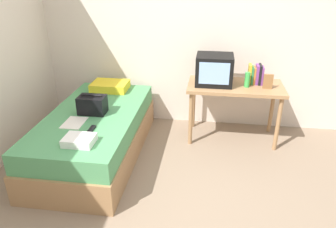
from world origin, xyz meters
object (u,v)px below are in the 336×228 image
object	(u,v)px
pillow	(110,86)
magazine	(74,123)
water_bottle	(247,80)
handbag	(92,105)
book_row	(256,75)
desk	(235,92)
tv	(214,70)
picture_frame	(268,82)
remote_dark	(91,129)
folded_towel	(79,140)
bed	(96,134)

from	to	relation	value
pillow	magazine	distance (m)	1.02
water_bottle	handbag	size ratio (longest dim) A/B	0.60
book_row	pillow	world-z (taller)	book_row
desk	pillow	size ratio (longest dim) A/B	2.47
handbag	tv	bearing A→B (deg)	26.27
desk	handbag	world-z (taller)	handbag
pillow	picture_frame	bearing A→B (deg)	-4.99
desk	pillow	world-z (taller)	desk
book_row	pillow	bearing A→B (deg)	179.71
magazine	remote_dark	distance (m)	0.27
pillow	remote_dark	size ratio (longest dim) A/B	3.01
desk	magazine	size ratio (longest dim) A/B	4.00
picture_frame	pillow	world-z (taller)	picture_frame
handbag	pillow	bearing A→B (deg)	92.62
book_row	remote_dark	size ratio (longest dim) A/B	1.55
picture_frame	magazine	distance (m)	2.26
water_bottle	folded_towel	bearing A→B (deg)	-141.65
bed	folded_towel	size ratio (longest dim) A/B	7.14
picture_frame	remote_dark	world-z (taller)	picture_frame
book_row	pillow	distance (m)	1.89
bed	folded_towel	bearing A→B (deg)	-80.22
bed	picture_frame	world-z (taller)	picture_frame
pillow	folded_towel	xyz separation A→B (m)	(0.15, -1.42, -0.02)
desk	tv	world-z (taller)	tv
water_bottle	magazine	bearing A→B (deg)	-154.56
desk	picture_frame	bearing A→B (deg)	-12.39
picture_frame	book_row	bearing A→B (deg)	127.89
pillow	remote_dark	world-z (taller)	pillow
folded_towel	water_bottle	bearing A→B (deg)	38.35
bed	tv	bearing A→B (deg)	26.28
desk	pillow	bearing A→B (deg)	176.71
magazine	folded_towel	distance (m)	0.46
bed	book_row	xyz separation A→B (m)	(1.84, 0.74, 0.58)
desk	folded_towel	size ratio (longest dim) A/B	4.14
bed	water_bottle	xyz separation A→B (m)	(1.73, 0.60, 0.55)
pillow	remote_dark	xyz separation A→B (m)	(0.16, -1.15, -0.04)
book_row	handbag	xyz separation A→B (m)	(-1.84, -0.73, -0.20)
desk	water_bottle	world-z (taller)	water_bottle
remote_dark	desk	bearing A→B (deg)	35.67
pillow	remote_dark	distance (m)	1.16
pillow	folded_towel	world-z (taller)	pillow
picture_frame	pillow	distance (m)	2.02
pillow	handbag	bearing A→B (deg)	-87.38
tv	magazine	world-z (taller)	tv
bed	handbag	xyz separation A→B (m)	(0.00, 0.00, 0.38)
bed	magazine	bearing A→B (deg)	-111.48
water_bottle	folded_towel	distance (m)	2.07
tv	pillow	world-z (taller)	tv
desk	water_bottle	xyz separation A→B (m)	(0.13, -0.05, 0.18)
desk	water_bottle	distance (m)	0.23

